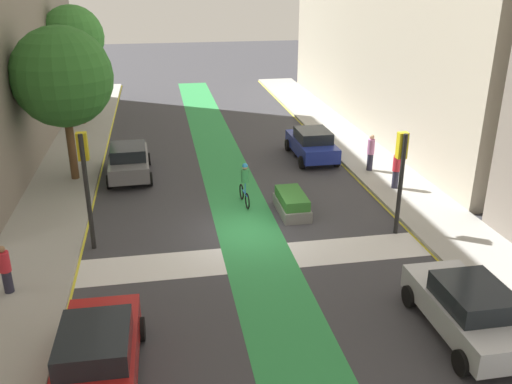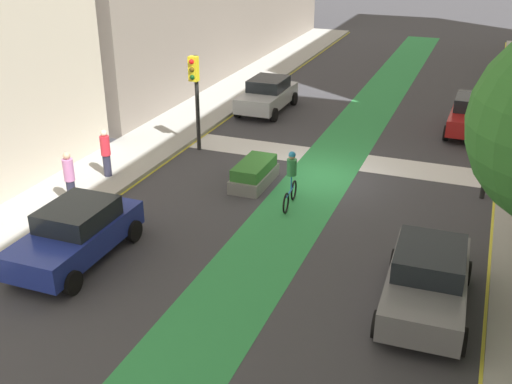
{
  "view_description": "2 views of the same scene",
  "coord_description": "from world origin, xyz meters",
  "px_view_note": "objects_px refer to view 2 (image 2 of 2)",
  "views": [
    {
      "loc": [
        -2.99,
        -18.1,
        9.05
      ],
      "look_at": [
        0.62,
        1.75,
        0.89
      ],
      "focal_mm": 38.22,
      "sensor_mm": 36.0,
      "label": 1
    },
    {
      "loc": [
        -5.2,
        19.99,
        8.72
      ],
      "look_at": [
        0.92,
        4.16,
        1.02
      ],
      "focal_mm": 42.94,
      "sensor_mm": 36.0,
      "label": 2
    }
  ],
  "objects_px": {
    "car_blue_right_far": "(76,233)",
    "cyclist_in_lane": "(291,178)",
    "traffic_signal_near_left": "(496,116)",
    "car_silver_right_near": "(267,95)",
    "median_planter": "(254,174)",
    "pedestrian_sidewalk_right_b": "(70,178)",
    "car_red_left_near": "(473,115)",
    "traffic_signal_near_right": "(195,85)",
    "car_grey_left_far": "(427,279)",
    "pedestrian_sidewalk_right_a": "(106,153)"
  },
  "relations": [
    {
      "from": "car_blue_right_far",
      "to": "cyclist_in_lane",
      "type": "relative_size",
      "value": 2.27
    },
    {
      "from": "traffic_signal_near_left",
      "to": "car_silver_right_near",
      "type": "distance_m",
      "value": 12.61
    },
    {
      "from": "cyclist_in_lane",
      "to": "median_planter",
      "type": "relative_size",
      "value": 0.8
    },
    {
      "from": "car_silver_right_near",
      "to": "pedestrian_sidewalk_right_b",
      "type": "relative_size",
      "value": 2.36
    },
    {
      "from": "car_red_left_near",
      "to": "cyclist_in_lane",
      "type": "distance_m",
      "value": 11.16
    },
    {
      "from": "traffic_signal_near_right",
      "to": "car_red_left_near",
      "type": "relative_size",
      "value": 0.91
    },
    {
      "from": "traffic_signal_near_right",
      "to": "car_silver_right_near",
      "type": "height_order",
      "value": "traffic_signal_near_right"
    },
    {
      "from": "traffic_signal_near_left",
      "to": "car_red_left_near",
      "type": "bearing_deg",
      "value": -83.73
    },
    {
      "from": "traffic_signal_near_right",
      "to": "cyclist_in_lane",
      "type": "bearing_deg",
      "value": 145.45
    },
    {
      "from": "traffic_signal_near_right",
      "to": "car_grey_left_far",
      "type": "xyz_separation_m",
      "value": [
        -9.95,
        7.84,
        -1.9
      ]
    },
    {
      "from": "car_blue_right_far",
      "to": "pedestrian_sidewalk_right_a",
      "type": "relative_size",
      "value": 2.43
    },
    {
      "from": "traffic_signal_near_right",
      "to": "car_blue_right_far",
      "type": "relative_size",
      "value": 0.91
    },
    {
      "from": "car_silver_right_near",
      "to": "traffic_signal_near_left",
      "type": "bearing_deg",
      "value": 145.69
    },
    {
      "from": "median_planter",
      "to": "cyclist_in_lane",
      "type": "bearing_deg",
      "value": 146.37
    },
    {
      "from": "car_red_left_near",
      "to": "pedestrian_sidewalk_right_a",
      "type": "bearing_deg",
      "value": 40.85
    },
    {
      "from": "car_red_left_near",
      "to": "traffic_signal_near_left",
      "type": "bearing_deg",
      "value": 96.27
    },
    {
      "from": "traffic_signal_near_left",
      "to": "median_planter",
      "type": "relative_size",
      "value": 1.79
    },
    {
      "from": "car_silver_right_near",
      "to": "pedestrian_sidewalk_right_a",
      "type": "relative_size",
      "value": 2.43
    },
    {
      "from": "traffic_signal_near_right",
      "to": "pedestrian_sidewalk_right_b",
      "type": "height_order",
      "value": "traffic_signal_near_right"
    },
    {
      "from": "traffic_signal_near_right",
      "to": "pedestrian_sidewalk_right_b",
      "type": "relative_size",
      "value": 2.15
    },
    {
      "from": "car_blue_right_far",
      "to": "car_silver_right_near",
      "type": "height_order",
      "value": "same"
    },
    {
      "from": "cyclist_in_lane",
      "to": "pedestrian_sidewalk_right_b",
      "type": "height_order",
      "value": "pedestrian_sidewalk_right_b"
    },
    {
      "from": "car_red_left_near",
      "to": "cyclist_in_lane",
      "type": "height_order",
      "value": "cyclist_in_lane"
    },
    {
      "from": "car_grey_left_far",
      "to": "median_planter",
      "type": "distance_m",
      "value": 8.56
    },
    {
      "from": "traffic_signal_near_right",
      "to": "car_blue_right_far",
      "type": "distance_m",
      "value": 9.14
    },
    {
      "from": "cyclist_in_lane",
      "to": "car_grey_left_far",
      "type": "bearing_deg",
      "value": 138.27
    },
    {
      "from": "cyclist_in_lane",
      "to": "median_planter",
      "type": "distance_m",
      "value": 2.16
    },
    {
      "from": "traffic_signal_near_right",
      "to": "cyclist_in_lane",
      "type": "relative_size",
      "value": 2.06
    },
    {
      "from": "traffic_signal_near_right",
      "to": "traffic_signal_near_left",
      "type": "xyz_separation_m",
      "value": [
        -10.98,
        0.78,
        0.22
      ]
    },
    {
      "from": "car_grey_left_far",
      "to": "median_planter",
      "type": "height_order",
      "value": "car_grey_left_far"
    },
    {
      "from": "traffic_signal_near_right",
      "to": "car_silver_right_near",
      "type": "bearing_deg",
      "value": -96.52
    },
    {
      "from": "car_red_left_near",
      "to": "median_planter",
      "type": "xyz_separation_m",
      "value": [
        6.81,
        8.78,
        -0.4
      ]
    },
    {
      "from": "cyclist_in_lane",
      "to": "pedestrian_sidewalk_right_a",
      "type": "relative_size",
      "value": 1.07
    },
    {
      "from": "car_red_left_near",
      "to": "cyclist_in_lane",
      "type": "bearing_deg",
      "value": 62.91
    },
    {
      "from": "car_red_left_near",
      "to": "pedestrian_sidewalk_right_a",
      "type": "height_order",
      "value": "pedestrian_sidewalk_right_a"
    },
    {
      "from": "traffic_signal_near_right",
      "to": "pedestrian_sidewalk_right_b",
      "type": "bearing_deg",
      "value": 77.05
    },
    {
      "from": "car_grey_left_far",
      "to": "cyclist_in_lane",
      "type": "distance_m",
      "value": 6.49
    },
    {
      "from": "car_blue_right_far",
      "to": "traffic_signal_near_right",
      "type": "bearing_deg",
      "value": -85.44
    },
    {
      "from": "traffic_signal_near_left",
      "to": "car_grey_left_far",
      "type": "relative_size",
      "value": 0.98
    },
    {
      "from": "car_silver_right_near",
      "to": "median_planter",
      "type": "xyz_separation_m",
      "value": [
        -2.67,
        8.59,
        -0.4
      ]
    },
    {
      "from": "pedestrian_sidewalk_right_b",
      "to": "median_planter",
      "type": "height_order",
      "value": "pedestrian_sidewalk_right_b"
    },
    {
      "from": "pedestrian_sidewalk_right_b",
      "to": "car_red_left_near",
      "type": "bearing_deg",
      "value": -132.53
    },
    {
      "from": "traffic_signal_near_right",
      "to": "car_grey_left_far",
      "type": "bearing_deg",
      "value": 141.78
    },
    {
      "from": "car_silver_right_near",
      "to": "pedestrian_sidewalk_right_a",
      "type": "xyz_separation_m",
      "value": [
        2.4,
        10.09,
        0.23
      ]
    },
    {
      "from": "traffic_signal_near_right",
      "to": "median_planter",
      "type": "height_order",
      "value": "traffic_signal_near_right"
    },
    {
      "from": "car_blue_right_far",
      "to": "cyclist_in_lane",
      "type": "xyz_separation_m",
      "value": [
        -4.4,
        -5.4,
        0.17
      ]
    },
    {
      "from": "pedestrian_sidewalk_right_b",
      "to": "median_planter",
      "type": "relative_size",
      "value": 0.77
    },
    {
      "from": "pedestrian_sidewalk_right_b",
      "to": "median_planter",
      "type": "xyz_separation_m",
      "value": [
        -4.82,
        -3.9,
        -0.66
      ]
    },
    {
      "from": "car_blue_right_far",
      "to": "car_silver_right_near",
      "type": "relative_size",
      "value": 1.0
    },
    {
      "from": "traffic_signal_near_left",
      "to": "median_planter",
      "type": "distance_m",
      "value": 8.17
    }
  ]
}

